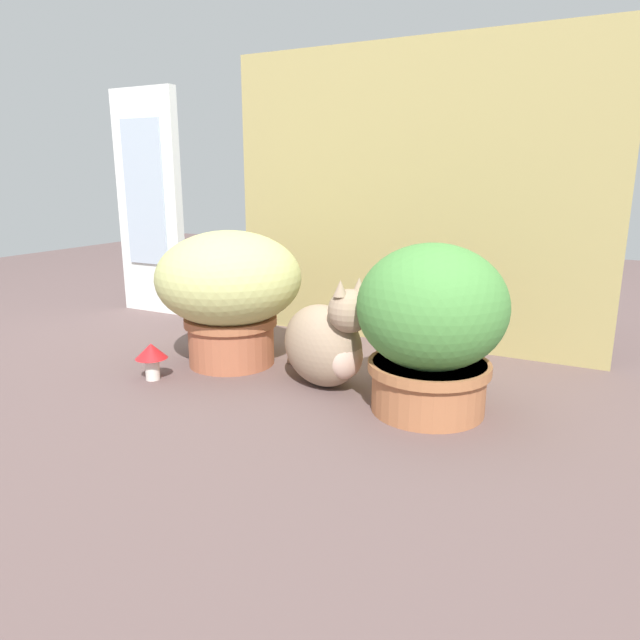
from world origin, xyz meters
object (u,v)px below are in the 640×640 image
object	(u,v)px
leafy_planter	(431,325)
cat	(327,343)
grass_planter	(229,289)
mushroom_ornament_red	(151,355)

from	to	relation	value
leafy_planter	cat	bearing A→B (deg)	173.09
grass_planter	cat	bearing A→B (deg)	-6.78
leafy_planter	cat	xyz separation A→B (m)	(-0.29, 0.04, -0.09)
grass_planter	mushroom_ornament_red	bearing A→B (deg)	-116.62
leafy_planter	mushroom_ornament_red	xyz separation A→B (m)	(-0.74, -0.14, -0.14)
grass_planter	leafy_planter	distance (m)	0.64
cat	mushroom_ornament_red	world-z (taller)	cat
grass_planter	leafy_planter	xyz separation A→B (m)	(0.63, -0.08, -0.01)
cat	grass_planter	bearing A→B (deg)	173.22
grass_planter	cat	world-z (taller)	grass_planter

